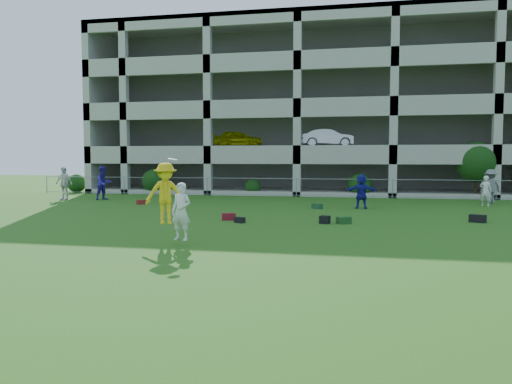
% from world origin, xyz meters
% --- Properties ---
extents(ground, '(100.00, 100.00, 0.00)m').
position_xyz_m(ground, '(0.00, 0.00, 0.00)').
color(ground, '#235114').
rests_on(ground, ground).
extents(bystander_a, '(1.14, 1.22, 1.99)m').
position_xyz_m(bystander_a, '(-10.97, 14.25, 0.99)').
color(bystander_a, '#2C1F92').
rests_on(bystander_a, ground).
extents(bystander_b, '(1.22, 0.67, 1.97)m').
position_xyz_m(bystander_b, '(-13.19, 13.64, 0.98)').
color(bystander_b, silver).
rests_on(bystander_b, ground).
extents(bystander_d, '(1.61, 0.60, 1.71)m').
position_xyz_m(bystander_d, '(4.05, 12.12, 0.85)').
color(bystander_d, navy).
rests_on(bystander_d, ground).
extents(bystander_e, '(0.69, 0.61, 1.60)m').
position_xyz_m(bystander_e, '(10.37, 14.63, 0.80)').
color(bystander_e, silver).
rests_on(bystander_e, ground).
extents(bystander_f, '(1.40, 1.15, 1.88)m').
position_xyz_m(bystander_f, '(11.01, 16.29, 0.94)').
color(bystander_f, slate).
rests_on(bystander_f, ground).
extents(bag_red_a, '(0.62, 0.46, 0.28)m').
position_xyz_m(bag_red_a, '(-1.23, 6.40, 0.14)').
color(bag_red_a, '#5F1016').
rests_on(bag_red_a, ground).
extents(bag_black_b, '(0.47, 0.42, 0.22)m').
position_xyz_m(bag_black_b, '(-0.61, 5.70, 0.11)').
color(bag_black_b, black).
rests_on(bag_black_b, ground).
extents(bag_green_c, '(0.61, 0.56, 0.26)m').
position_xyz_m(bag_green_c, '(3.35, 6.26, 0.13)').
color(bag_green_c, '#153B1A').
rests_on(bag_green_c, ground).
extents(crate_d, '(0.43, 0.43, 0.30)m').
position_xyz_m(crate_d, '(2.64, 6.14, 0.15)').
color(crate_d, black).
rests_on(crate_d, ground).
extents(bag_black_e, '(0.67, 0.55, 0.30)m').
position_xyz_m(bag_black_e, '(8.46, 7.67, 0.15)').
color(bag_black_e, black).
rests_on(bag_black_e, ground).
extents(bag_red_f, '(0.51, 0.52, 0.24)m').
position_xyz_m(bag_red_f, '(-7.58, 12.01, 0.12)').
color(bag_red_f, maroon).
rests_on(bag_red_f, ground).
extents(bag_green_g, '(0.58, 0.54, 0.25)m').
position_xyz_m(bag_green_g, '(1.92, 11.57, 0.12)').
color(bag_green_g, '#153B22').
rests_on(bag_green_g, ground).
extents(frisbee_contest, '(1.64, 1.21, 2.36)m').
position_xyz_m(frisbee_contest, '(-1.59, 0.84, 1.37)').
color(frisbee_contest, gold).
rests_on(frisbee_contest, ground).
extents(parking_garage, '(30.00, 14.00, 12.00)m').
position_xyz_m(parking_garage, '(-0.01, 27.70, 6.01)').
color(parking_garage, '#9E998C').
rests_on(parking_garage, ground).
extents(fence, '(36.06, 0.06, 1.20)m').
position_xyz_m(fence, '(0.00, 19.00, 0.61)').
color(fence, gray).
rests_on(fence, ground).
extents(shrub_row, '(34.38, 2.52, 3.50)m').
position_xyz_m(shrub_row, '(4.59, 19.70, 1.51)').
color(shrub_row, '#163D11').
rests_on(shrub_row, ground).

